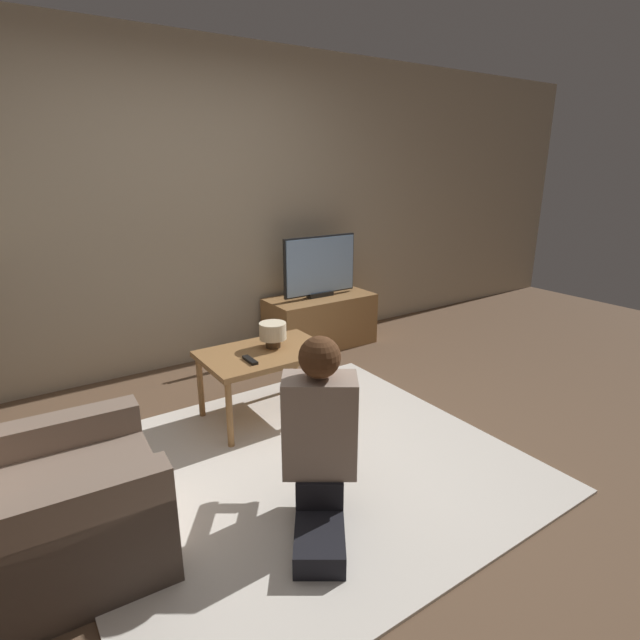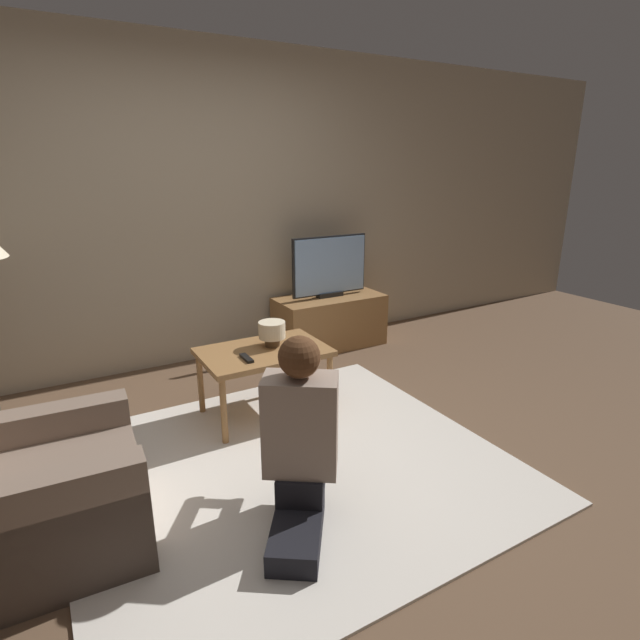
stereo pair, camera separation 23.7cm
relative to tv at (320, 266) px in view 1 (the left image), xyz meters
name	(u,v)px [view 1 (the left image)]	position (x,y,z in m)	size (l,w,h in m)	color
ground_plane	(301,469)	(-1.22, -1.61, -0.76)	(10.00, 10.00, 0.00)	brown
wall_back	(171,210)	(-1.22, 0.32, 0.54)	(10.00, 0.06, 2.60)	tan
rug	(301,468)	(-1.22, -1.61, -0.75)	(2.34, 2.12, 0.02)	silver
tv_stand	(320,321)	(0.00, 0.00, -0.52)	(1.00, 0.48, 0.48)	olive
tv	(320,266)	(0.00, 0.00, 0.00)	(0.75, 0.08, 0.56)	black
coffee_table	(265,359)	(-1.09, -0.96, -0.34)	(0.83, 0.54, 0.48)	olive
armchair	(33,515)	(-2.52, -1.63, -0.48)	(0.93, 0.79, 0.93)	#7A6656
person_kneeling	(320,435)	(-1.37, -2.02, -0.30)	(0.66, 0.81, 0.92)	black
table_lamp	(273,333)	(-1.01, -0.93, -0.18)	(0.18, 0.18, 0.17)	#4C3823
remote	(250,360)	(-1.25, -1.07, -0.28)	(0.04, 0.15, 0.02)	black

